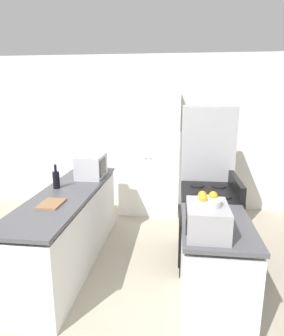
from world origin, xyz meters
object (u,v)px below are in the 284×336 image
Objects in this scene: fruit_bowl at (208,200)px; pantry_cabinet at (150,155)px; microwave at (91,166)px; wine_bottle at (56,179)px; refrigerator at (205,172)px; stove at (208,226)px; toaster_oven at (207,219)px.

pantry_cabinet is at bearing 105.05° from fruit_bowl.
microwave reaches higher than wine_bottle.
refrigerator is at bearing 13.57° from microwave.
refrigerator is 6.34× the size of wine_bottle.
fruit_bowl reaches higher than microwave.
microwave is at bearing 164.07° from stove.
stove is at bearing -15.93° from microwave.
microwave is (-0.67, -1.08, 0.04)m from pantry_cabinet.
stove is 1.67m from microwave.
microwave is 1.08× the size of toaster_oven.
wine_bottle is (-1.78, -0.10, 0.54)m from stove.
fruit_bowl is (0.70, -2.60, 0.16)m from pantry_cabinet.
pantry_cabinet is 1.81m from stove.
wine_bottle reaches higher than toaster_oven.
toaster_oven is (-0.13, -1.10, 0.55)m from stove.
wine_bottle is (-0.27, -0.53, -0.04)m from microwave.
pantry_cabinet is 1.87m from wine_bottle.
refrigerator is 8.77× the size of fruit_bowl.
toaster_oven is at bearing -74.97° from pantry_cabinet.
stove is 1.30m from fruit_bowl.
refrigerator is 3.82× the size of microwave.
pantry_cabinet is 1.90× the size of stove.
stove is 1.86m from wine_bottle.
stove is at bearing 83.10° from toaster_oven.
wine_bottle is 1.92m from fruit_bowl.
wine_bottle is at bearing 149.11° from fruit_bowl.
pantry_cabinet is 9.60× the size of fruit_bowl.
pantry_cabinet is 1.09× the size of refrigerator.
pantry_cabinet reaches higher than fruit_bowl.
microwave is 2.05m from toaster_oven.
fruit_bowl is (1.64, -0.98, 0.16)m from wine_bottle.
toaster_oven is (1.37, -1.53, -0.03)m from microwave.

